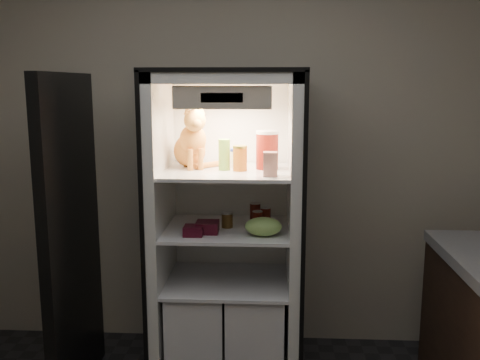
% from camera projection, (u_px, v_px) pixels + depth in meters
% --- Properties ---
extents(room_shell, '(3.60, 3.60, 3.60)m').
position_uv_depth(room_shell, '(195.00, 137.00, 1.78)').
color(room_shell, white).
rests_on(room_shell, floor).
extents(refrigerator, '(0.90, 0.72, 1.88)m').
position_uv_depth(refrigerator, '(228.00, 248.00, 3.29)').
color(refrigerator, white).
rests_on(refrigerator, floor).
extents(fridge_door, '(0.11, 0.87, 1.85)m').
position_uv_depth(fridge_door, '(72.00, 243.00, 2.99)').
color(fridge_door, black).
rests_on(fridge_door, floor).
extents(tabby_cat, '(0.36, 0.38, 0.39)m').
position_uv_depth(tabby_cat, '(192.00, 144.00, 3.21)').
color(tabby_cat, '#C05318').
rests_on(tabby_cat, refrigerator).
extents(parmesan_shaker, '(0.07, 0.07, 0.18)m').
position_uv_depth(parmesan_shaker, '(224.00, 155.00, 3.13)').
color(parmesan_shaker, '#258725').
rests_on(parmesan_shaker, refrigerator).
extents(mayo_tub, '(0.08, 0.08, 0.11)m').
position_uv_depth(mayo_tub, '(237.00, 158.00, 3.23)').
color(mayo_tub, white).
rests_on(mayo_tub, refrigerator).
extents(salsa_jar, '(0.08, 0.08, 0.15)m').
position_uv_depth(salsa_jar, '(240.00, 158.00, 3.10)').
color(salsa_jar, maroon).
rests_on(salsa_jar, refrigerator).
extents(pepper_jar, '(0.13, 0.13, 0.23)m').
position_uv_depth(pepper_jar, '(267.00, 150.00, 3.16)').
color(pepper_jar, '#9B2814').
rests_on(pepper_jar, refrigerator).
extents(cream_carton, '(0.08, 0.08, 0.13)m').
position_uv_depth(cream_carton, '(270.00, 164.00, 2.93)').
color(cream_carton, white).
rests_on(cream_carton, refrigerator).
extents(soda_can_a, '(0.07, 0.07, 0.12)m').
position_uv_depth(soda_can_a, '(255.00, 213.00, 3.31)').
color(soda_can_a, black).
rests_on(soda_can_a, refrigerator).
extents(soda_can_b, '(0.06, 0.06, 0.12)m').
position_uv_depth(soda_can_b, '(266.00, 217.00, 3.23)').
color(soda_can_b, black).
rests_on(soda_can_b, refrigerator).
extents(soda_can_c, '(0.06, 0.06, 0.11)m').
position_uv_depth(soda_can_c, '(257.00, 220.00, 3.16)').
color(soda_can_c, black).
rests_on(soda_can_c, refrigerator).
extents(condiment_jar, '(0.07, 0.07, 0.09)m').
position_uv_depth(condiment_jar, '(227.00, 220.00, 3.20)').
color(condiment_jar, '#563B18').
rests_on(condiment_jar, refrigerator).
extents(grape_bag, '(0.21, 0.15, 0.11)m').
position_uv_depth(grape_bag, '(263.00, 227.00, 3.03)').
color(grape_bag, '#7CAE51').
rests_on(grape_bag, refrigerator).
extents(berry_box_left, '(0.11, 0.11, 0.05)m').
position_uv_depth(berry_box_left, '(194.00, 231.00, 3.04)').
color(berry_box_left, '#4C0C1E').
rests_on(berry_box_left, refrigerator).
extents(berry_box_right, '(0.13, 0.13, 0.06)m').
position_uv_depth(berry_box_right, '(207.00, 227.00, 3.09)').
color(berry_box_right, '#4C0C1E').
rests_on(berry_box_right, refrigerator).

